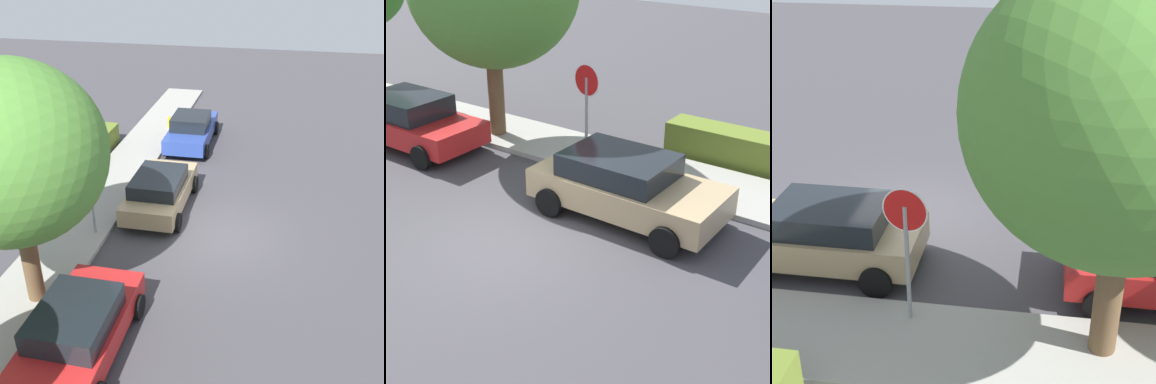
% 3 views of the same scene
% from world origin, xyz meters
% --- Properties ---
extents(ground_plane, '(60.00, 60.00, 0.00)m').
position_xyz_m(ground_plane, '(0.00, 0.00, 0.00)').
color(ground_plane, '#423F44').
extents(sidewalk_curb, '(32.00, 2.18, 0.14)m').
position_xyz_m(sidewalk_curb, '(0.00, 4.66, 0.07)').
color(sidewalk_curb, '#9E9B93').
rests_on(sidewalk_curb, ground_plane).
extents(stop_sign, '(0.79, 0.12, 2.71)m').
position_xyz_m(stop_sign, '(-0.83, 3.99, 1.87)').
color(stop_sign, gray).
rests_on(stop_sign, ground_plane).
extents(parked_car_tan, '(4.16, 2.08, 1.42)m').
position_xyz_m(parked_car_tan, '(1.35, 2.36, 0.74)').
color(parked_car_tan, tan).
rests_on(parked_car_tan, ground_plane).
extents(parked_car_red, '(4.13, 2.11, 1.47)m').
position_xyz_m(parked_car_red, '(-5.65, 2.41, 0.75)').
color(parked_car_red, red).
rests_on(parked_car_red, ground_plane).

